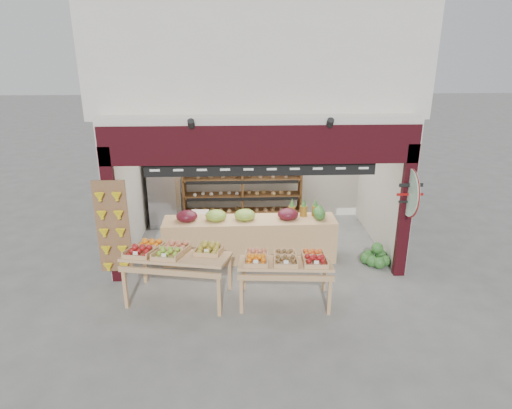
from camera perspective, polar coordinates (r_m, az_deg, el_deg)
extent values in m
plane|color=#62625E|center=(10.03, 0.23, -6.10)|extent=(60.00, 60.00, 0.00)
cube|color=beige|center=(11.66, -0.26, 5.56)|extent=(5.76, 0.18, 3.00)
cube|color=beige|center=(10.30, -15.62, 2.84)|extent=(0.18, 3.38, 3.00)
cube|color=beige|center=(10.52, 15.48, 3.20)|extent=(0.18, 3.38, 3.00)
cube|color=beige|center=(9.69, 0.10, 11.99)|extent=(5.76, 3.38, 0.12)
cube|color=beige|center=(10.70, -0.16, 18.88)|extent=(6.36, 4.60, 2.40)
cube|color=black|center=(8.14, 0.59, 7.49)|extent=(5.70, 0.14, 0.70)
cube|color=black|center=(8.84, -17.55, -1.43)|extent=(0.22, 0.14, 2.65)
cube|color=black|center=(9.09, 18.16, -0.91)|extent=(0.22, 0.14, 2.65)
cube|color=black|center=(8.28, 0.57, 4.50)|extent=(4.20, 0.05, 0.26)
cylinder|color=white|center=(8.29, 1.25, 6.30)|extent=(0.34, 0.05, 0.34)
cube|color=brown|center=(8.82, -17.45, -2.70)|extent=(0.60, 0.04, 1.80)
cylinder|color=#AAD6BE|center=(8.87, 18.64, 1.45)|extent=(0.04, 0.90, 0.90)
cylinder|color=maroon|center=(8.85, 18.70, 1.40)|extent=(0.01, 0.92, 0.92)
cube|color=brown|center=(11.39, -8.90, 1.08)|extent=(0.05, 0.48, 1.52)
cube|color=brown|center=(11.31, -1.70, 1.19)|extent=(0.05, 0.48, 1.52)
cube|color=brown|center=(11.42, 5.48, 1.28)|extent=(0.05, 0.48, 1.52)
cube|color=brown|center=(11.46, -1.68, -0.84)|extent=(2.86, 0.48, 0.04)
cube|color=brown|center=(11.31, -1.70, 1.19)|extent=(2.86, 0.48, 0.04)
cube|color=brown|center=(11.18, -1.72, 3.26)|extent=(2.86, 0.48, 0.04)
cube|color=brown|center=(11.09, -1.74, 4.91)|extent=(2.86, 0.48, 0.04)
cone|color=olive|center=(11.10, -7.68, 5.50)|extent=(0.32, 0.32, 0.28)
cone|color=olive|center=(11.06, -3.73, 5.58)|extent=(0.32, 0.32, 0.28)
cone|color=olive|center=(11.06, 0.23, 5.63)|extent=(0.32, 0.32, 0.28)
cone|color=olive|center=(11.12, 4.17, 5.66)|extent=(0.32, 0.32, 0.28)
cube|color=#A9ABB0|center=(11.48, -11.46, 2.31)|extent=(0.89, 0.89, 2.00)
cube|color=silver|center=(10.67, -7.21, -3.47)|extent=(0.46, 0.35, 0.38)
cube|color=silver|center=(10.53, -7.02, -1.73)|extent=(0.41, 0.33, 0.32)
cube|color=#165323|center=(10.54, -4.29, -3.86)|extent=(0.43, 0.33, 0.32)
cube|color=silver|center=(10.91, -4.15, -3.06)|extent=(0.39, 0.31, 0.30)
cube|color=tan|center=(9.62, -0.78, -4.35)|extent=(3.58, 0.74, 0.89)
ellipsoid|color=#59141E|center=(9.45, -8.65, -1.45)|extent=(0.44, 0.40, 0.24)
ellipsoid|color=#8CB23F|center=(9.40, -5.04, -1.39)|extent=(0.44, 0.40, 0.24)
ellipsoid|color=#8CB23F|center=(9.40, -1.40, -1.33)|extent=(0.44, 0.40, 0.24)
ellipsoid|color=#59141E|center=(9.46, 4.02, -1.22)|extent=(0.44, 0.40, 0.24)
cylinder|color=olive|center=(9.61, 4.50, -0.83)|extent=(0.15, 0.15, 0.22)
cylinder|color=olive|center=(9.64, 5.97, -0.80)|extent=(0.15, 0.15, 0.22)
cylinder|color=olive|center=(9.68, 7.42, -0.77)|extent=(0.15, 0.15, 0.22)
cube|color=tan|center=(8.14, -9.73, -6.44)|extent=(1.93, 1.30, 0.26)
cube|color=tan|center=(8.28, -16.01, -10.13)|extent=(0.07, 0.07, 0.73)
cube|color=tan|center=(7.79, -4.62, -11.42)|extent=(0.07, 0.07, 0.73)
cube|color=tan|center=(8.98, -13.76, -7.41)|extent=(0.07, 0.07, 0.73)
cube|color=tan|center=(8.53, -3.29, -8.39)|extent=(0.07, 0.07, 0.73)
cube|color=tan|center=(7.98, 3.66, -7.36)|extent=(1.66, 1.00, 0.24)
cube|color=tan|center=(7.86, -1.84, -11.37)|extent=(0.06, 0.06, 0.65)
cube|color=tan|center=(7.92, 9.16, -11.39)|extent=(0.06, 0.06, 0.65)
cube|color=tan|center=(8.54, -1.53, -8.63)|extent=(0.06, 0.06, 0.65)
cube|color=tan|center=(8.59, 8.52, -8.67)|extent=(0.06, 0.06, 0.65)
sphere|color=#194D1C|center=(9.72, 14.27, -6.86)|extent=(0.25, 0.25, 0.25)
sphere|color=#194D1C|center=(9.80, 15.76, -6.78)|extent=(0.25, 0.25, 0.25)
sphere|color=#194D1C|center=(9.95, 13.86, -6.17)|extent=(0.25, 0.25, 0.25)
sphere|color=#194D1C|center=(10.02, 15.32, -6.11)|extent=(0.25, 0.25, 0.25)
sphere|color=#194D1C|center=(9.78, 14.92, -5.31)|extent=(0.25, 0.25, 0.25)
sphere|color=#194D1C|center=(9.68, 15.17, -7.05)|extent=(0.25, 0.25, 0.25)
sphere|color=#194D1C|center=(9.81, 13.56, -6.53)|extent=(0.25, 0.25, 0.25)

